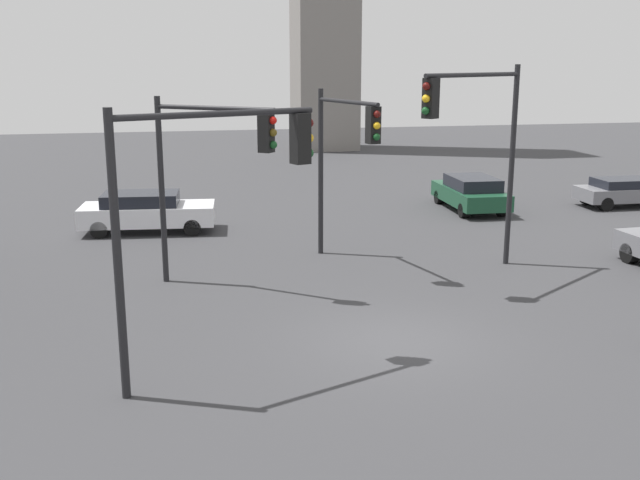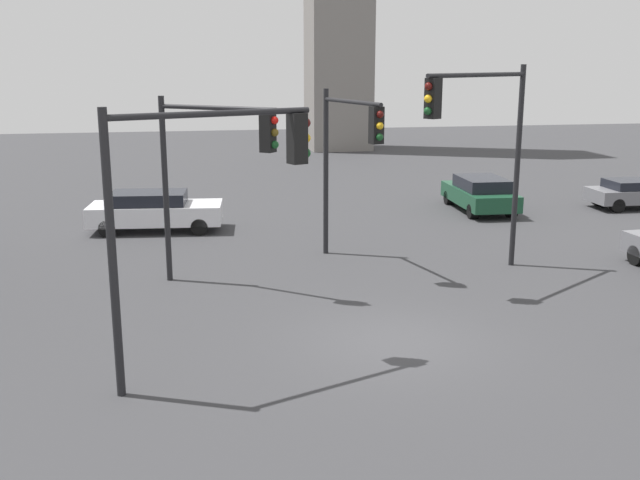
% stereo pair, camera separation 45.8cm
% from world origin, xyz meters
% --- Properties ---
extents(ground_plane, '(104.65, 104.65, 0.00)m').
position_xyz_m(ground_plane, '(0.00, 0.00, 0.00)').
color(ground_plane, '#38383A').
extents(traffic_light_0, '(3.83, 2.61, 5.94)m').
position_xyz_m(traffic_light_0, '(3.61, 4.33, 4.26)').
color(traffic_light_0, black).
rests_on(traffic_light_0, ground_plane).
extents(traffic_light_1, '(3.92, 1.70, 5.27)m').
position_xyz_m(traffic_light_1, '(-3.97, -0.94, 3.83)').
color(traffic_light_1, black).
rests_on(traffic_light_1, ground_plane).
extents(traffic_light_2, '(2.95, 2.38, 5.12)m').
position_xyz_m(traffic_light_2, '(-3.61, 4.67, 3.66)').
color(traffic_light_2, black).
rests_on(traffic_light_2, ground_plane).
extents(traffic_light_4, '(1.03, 3.54, 5.21)m').
position_xyz_m(traffic_light_4, '(0.37, 6.26, 3.69)').
color(traffic_light_4, black).
rests_on(traffic_light_4, ground_plane).
extents(car_1, '(4.89, 2.38, 1.44)m').
position_xyz_m(car_1, '(-5.51, 12.16, 0.76)').
color(car_1, silver).
rests_on(car_1, ground_plane).
extents(car_3, '(2.13, 4.54, 1.42)m').
position_xyz_m(car_3, '(7.57, 13.45, 0.74)').
color(car_3, '#19472D').
rests_on(car_3, ground_plane).
extents(car_4, '(4.17, 1.87, 1.21)m').
position_xyz_m(car_4, '(14.34, 12.80, 0.65)').
color(car_4, slate).
rests_on(car_4, ground_plane).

